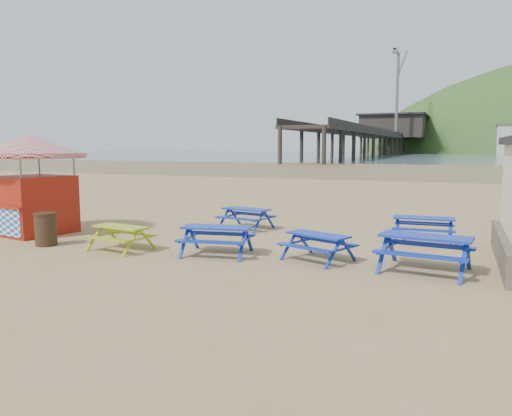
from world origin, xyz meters
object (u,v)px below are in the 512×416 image
at_px(ice_cream_kiosk, 31,172).
at_px(picnic_table_blue_b, 423,229).
at_px(picnic_table_blue_a, 246,218).
at_px(litter_bin, 46,229).
at_px(picnic_table_yellow, 121,238).

bearing_deg(ice_cream_kiosk, picnic_table_blue_b, 25.96).
distance_m(picnic_table_blue_a, litter_bin, 6.58).
distance_m(picnic_table_blue_a, picnic_table_blue_b, 6.00).
xyz_separation_m(picnic_table_blue_a, picnic_table_yellow, (-1.80, -4.72, -0.02)).
bearing_deg(picnic_table_yellow, picnic_table_blue_b, 39.19).
height_order(picnic_table_yellow, ice_cream_kiosk, ice_cream_kiosk).
height_order(picnic_table_blue_a, ice_cream_kiosk, ice_cream_kiosk).
distance_m(picnic_table_yellow, ice_cream_kiosk, 4.88).
bearing_deg(litter_bin, picnic_table_yellow, 7.02).
bearing_deg(ice_cream_kiosk, picnic_table_yellow, -4.13).
relative_size(picnic_table_blue_a, litter_bin, 2.01).
distance_m(picnic_table_blue_a, picnic_table_yellow, 5.06).
xyz_separation_m(picnic_table_blue_a, litter_bin, (-4.25, -5.03, 0.13)).
height_order(picnic_table_yellow, litter_bin, litter_bin).
bearing_deg(litter_bin, picnic_table_blue_b, 25.41).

